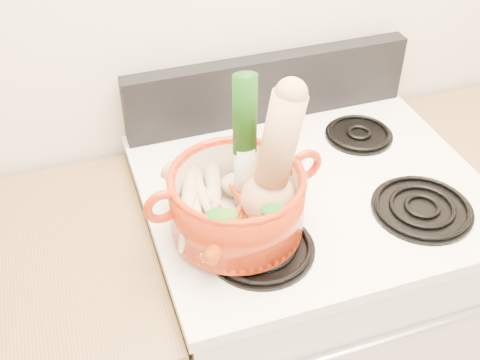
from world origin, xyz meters
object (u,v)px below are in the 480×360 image
object	(u,v)px
stove_body	(300,316)
squash	(269,161)
dutch_oven	(237,202)
leek	(245,141)

from	to	relation	value
stove_body	squash	distance (m)	0.71
dutch_oven	leek	xyz separation A→B (m)	(0.03, 0.04, 0.12)
stove_body	leek	distance (m)	0.72
squash	leek	size ratio (longest dim) A/B	0.92
stove_body	leek	xyz separation A→B (m)	(-0.19, -0.05, 0.69)
leek	stove_body	bearing A→B (deg)	23.00
leek	dutch_oven	bearing A→B (deg)	-119.94
squash	dutch_oven	bearing A→B (deg)	155.53
squash	leek	xyz separation A→B (m)	(-0.03, 0.06, 0.01)
leek	squash	bearing A→B (deg)	-57.16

